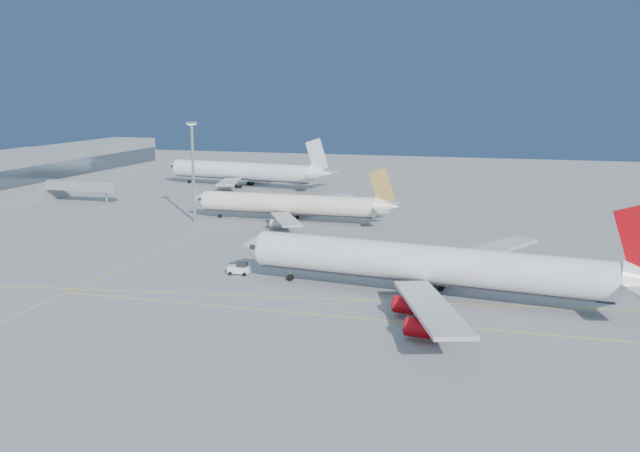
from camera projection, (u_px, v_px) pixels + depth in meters
The scene contains 9 objects.
ground at pixel (314, 288), 123.92m from camera, with size 500.00×500.00×0.00m, color slate.
terminal at pixel (49, 171), 233.27m from camera, with size 18.40×110.00×15.00m.
jet_bridge at pixel (85, 186), 215.65m from camera, with size 23.60×3.60×6.90m.
taxiway_lines at pixel (249, 273), 133.81m from camera, with size 118.86×140.00×0.02m.
airliner_virgin at pixel (434, 266), 117.60m from camera, with size 72.90×65.00×18.00m.
airliner_etihad at pixel (292, 204), 185.29m from camera, with size 56.86×52.71×14.88m.
airliner_third at pixel (245, 171), 251.03m from camera, with size 66.88×61.08×17.97m.
pushback_tug at pixel (240, 269), 133.00m from camera, with size 4.11×2.60×2.28m.
light_mast at pixel (193, 163), 183.62m from camera, with size 2.23×2.23×25.83m.
Camera 1 is at (33.16, -114.93, 34.16)m, focal length 40.00 mm.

